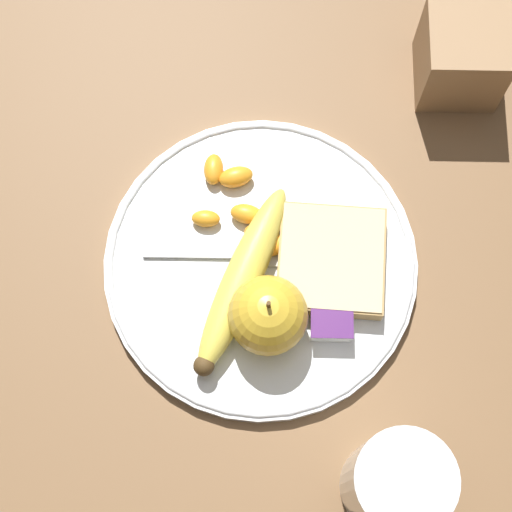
{
  "coord_description": "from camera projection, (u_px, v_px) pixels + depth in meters",
  "views": [
    {
      "loc": [
        0.23,
        0.0,
        0.75
      ],
      "look_at": [
        0.0,
        0.0,
        0.03
      ],
      "focal_mm": 60.0,
      "sensor_mm": 36.0,
      "label": 1
    }
  ],
  "objects": [
    {
      "name": "orange_segment_0",
      "position": [
        242.0,
        214.0,
        0.78
      ],
      "size": [
        0.02,
        0.03,
        0.02
      ],
      "color": "orange",
      "rests_on": "plate"
    },
    {
      "name": "bread_slice",
      "position": [
        326.0,
        261.0,
        0.76
      ],
      "size": [
        0.1,
        0.1,
        0.02
      ],
      "color": "#AB8751",
      "rests_on": "plate"
    },
    {
      "name": "orange_segment_3",
      "position": [
        231.0,
        177.0,
        0.79
      ],
      "size": [
        0.03,
        0.04,
        0.02
      ],
      "color": "orange",
      "rests_on": "plate"
    },
    {
      "name": "orange_segment_2",
      "position": [
        201.0,
        218.0,
        0.78
      ],
      "size": [
        0.02,
        0.03,
        0.01
      ],
      "color": "orange",
      "rests_on": "plate"
    },
    {
      "name": "orange_segment_1",
      "position": [
        272.0,
        244.0,
        0.77
      ],
      "size": [
        0.03,
        0.04,
        0.02
      ],
      "color": "orange",
      "rests_on": "plate"
    },
    {
      "name": "plate",
      "position": [
        256.0,
        264.0,
        0.78
      ],
      "size": [
        0.29,
        0.29,
        0.01
      ],
      "color": "silver",
      "rests_on": "ground_plane"
    },
    {
      "name": "orange_segment_4",
      "position": [
        253.0,
        236.0,
        0.77
      ],
      "size": [
        0.03,
        0.04,
        0.02
      ],
      "color": "orange",
      "rests_on": "plate"
    },
    {
      "name": "jam_packet",
      "position": [
        326.0,
        315.0,
        0.75
      ],
      "size": [
        0.05,
        0.04,
        0.02
      ],
      "color": "white",
      "rests_on": "plate"
    },
    {
      "name": "orange_segment_5",
      "position": [
        209.0,
        169.0,
        0.79
      ],
      "size": [
        0.03,
        0.02,
        0.02
      ],
      "color": "orange",
      "rests_on": "plate"
    },
    {
      "name": "juice_glass",
      "position": [
        389.0,
        483.0,
        0.68
      ],
      "size": [
        0.08,
        0.08,
        0.11
      ],
      "color": "silver",
      "rests_on": "ground_plane"
    },
    {
      "name": "ground_plane",
      "position": [
        256.0,
        266.0,
        0.79
      ],
      "size": [
        3.0,
        3.0,
        0.0
      ],
      "primitive_type": "plane",
      "color": "brown"
    },
    {
      "name": "apple",
      "position": [
        263.0,
        315.0,
        0.73
      ],
      "size": [
        0.07,
        0.07,
        0.08
      ],
      "color": "gold",
      "rests_on": "plate"
    },
    {
      "name": "fork",
      "position": [
        244.0,
        253.0,
        0.78
      ],
      "size": [
        0.03,
        0.16,
        0.0
      ],
      "rotation": [
        0.0,
        0.0,
        14.14
      ],
      "color": "#B2B2B7",
      "rests_on": "plate"
    },
    {
      "name": "banana",
      "position": [
        237.0,
        280.0,
        0.75
      ],
      "size": [
        0.18,
        0.1,
        0.03
      ],
      "color": "#E0CC4C",
      "rests_on": "plate"
    },
    {
      "name": "condiment_caddy",
      "position": [
        457.0,
        56.0,
        0.81
      ],
      "size": [
        0.08,
        0.08,
        0.08
      ],
      "color": "#93704C",
      "rests_on": "ground_plane"
    }
  ]
}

